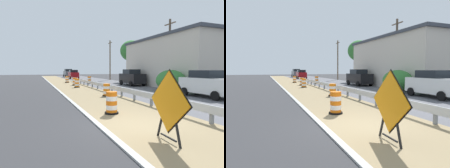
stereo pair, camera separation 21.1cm
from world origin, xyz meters
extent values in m
plane|color=#333335|center=(0.00, 0.00, 0.00)|extent=(160.00, 160.00, 0.00)
cube|color=#8E7A56|center=(0.83, 0.00, 0.00)|extent=(4.07, 120.00, 0.01)
cube|color=#ADADA8|center=(-1.30, 0.00, 0.00)|extent=(0.20, 120.00, 0.11)
cube|color=#ADB2B7|center=(2.62, 1.29, 0.55)|extent=(0.08, 54.42, 0.32)
cube|color=slate|center=(2.70, -0.73, 0.35)|extent=(0.12, 0.12, 0.70)
cube|color=slate|center=(2.70, 1.29, 0.35)|extent=(0.12, 0.12, 0.70)
cube|color=slate|center=(2.70, 3.30, 0.35)|extent=(0.12, 0.12, 0.70)
cube|color=slate|center=(2.70, 5.32, 0.35)|extent=(0.12, 0.12, 0.70)
cube|color=slate|center=(2.70, 7.33, 0.35)|extent=(0.12, 0.12, 0.70)
cube|color=slate|center=(2.70, 9.35, 0.35)|extent=(0.12, 0.12, 0.70)
cube|color=slate|center=(2.70, 11.37, 0.35)|extent=(0.12, 0.12, 0.70)
cube|color=slate|center=(2.70, 13.38, 0.35)|extent=(0.12, 0.12, 0.70)
cube|color=slate|center=(2.70, 15.40, 0.35)|extent=(0.12, 0.12, 0.70)
cube|color=slate|center=(2.70, 17.41, 0.35)|extent=(0.12, 0.12, 0.70)
cube|color=slate|center=(2.70, 19.43, 0.35)|extent=(0.12, 0.12, 0.70)
cube|color=slate|center=(2.70, 21.44, 0.35)|extent=(0.12, 0.12, 0.70)
cube|color=slate|center=(2.70, 23.46, 0.35)|extent=(0.12, 0.12, 0.70)
cube|color=slate|center=(2.70, 25.47, 0.35)|extent=(0.12, 0.12, 0.70)
cube|color=slate|center=(2.70, 27.49, 0.35)|extent=(0.12, 0.12, 0.70)
cube|color=black|center=(0.04, -1.95, 0.52)|extent=(0.06, 0.39, 1.06)
cube|color=black|center=(0.06, -1.25, 0.52)|extent=(0.06, 0.39, 1.06)
cube|color=black|center=(0.05, -1.60, 0.12)|extent=(0.06, 0.72, 0.04)
cube|color=orange|center=(0.03, -1.60, 1.14)|extent=(0.09, 1.71, 1.71)
cube|color=black|center=(0.05, -1.60, 1.14)|extent=(0.07, 1.81, 1.81)
cylinder|color=orange|center=(-0.16, 2.22, 0.10)|extent=(0.51, 0.51, 0.20)
cylinder|color=white|center=(-0.16, 2.22, 0.31)|extent=(0.51, 0.51, 0.20)
cylinder|color=orange|center=(-0.16, 2.22, 0.51)|extent=(0.51, 0.51, 0.20)
cylinder|color=white|center=(-0.16, 2.22, 0.72)|extent=(0.51, 0.51, 0.20)
cylinder|color=orange|center=(-0.16, 2.22, 0.92)|extent=(0.51, 0.51, 0.20)
cylinder|color=black|center=(-0.16, 2.22, 0.04)|extent=(0.64, 0.64, 0.08)
cylinder|color=orange|center=(1.70, 7.92, 0.10)|extent=(0.52, 0.52, 0.19)
cylinder|color=white|center=(1.70, 7.92, 0.29)|extent=(0.52, 0.52, 0.19)
cylinder|color=orange|center=(1.70, 7.92, 0.48)|extent=(0.52, 0.52, 0.19)
cylinder|color=white|center=(1.70, 7.92, 0.67)|extent=(0.52, 0.52, 0.19)
cylinder|color=orange|center=(1.70, 7.92, 0.86)|extent=(0.52, 0.52, 0.19)
cylinder|color=black|center=(1.70, 7.92, 0.04)|extent=(0.65, 0.65, 0.08)
cylinder|color=orange|center=(1.07, 16.05, 0.10)|extent=(0.51, 0.51, 0.20)
cylinder|color=white|center=(1.07, 16.05, 0.30)|extent=(0.51, 0.51, 0.20)
cylinder|color=orange|center=(1.07, 16.05, 0.50)|extent=(0.51, 0.51, 0.20)
cylinder|color=white|center=(1.07, 16.05, 0.71)|extent=(0.51, 0.51, 0.20)
cylinder|color=orange|center=(1.07, 16.05, 0.91)|extent=(0.51, 0.51, 0.20)
cylinder|color=black|center=(1.07, 16.05, 0.04)|extent=(0.63, 0.63, 0.08)
cylinder|color=orange|center=(3.97, 21.40, 0.11)|extent=(0.51, 0.51, 0.21)
cylinder|color=white|center=(3.97, 21.40, 0.32)|extent=(0.51, 0.51, 0.21)
cylinder|color=orange|center=(3.97, 21.40, 0.53)|extent=(0.51, 0.51, 0.21)
cylinder|color=white|center=(3.97, 21.40, 0.74)|extent=(0.51, 0.51, 0.21)
cylinder|color=orange|center=(3.97, 21.40, 0.96)|extent=(0.51, 0.51, 0.21)
cylinder|color=black|center=(3.97, 21.40, 0.04)|extent=(0.63, 0.63, 0.08)
cylinder|color=orange|center=(1.46, 19.21, 0.10)|extent=(0.59, 0.59, 0.20)
cylinder|color=white|center=(1.46, 19.21, 0.29)|extent=(0.59, 0.59, 0.20)
cylinder|color=orange|center=(1.46, 19.21, 0.49)|extent=(0.59, 0.59, 0.20)
cylinder|color=white|center=(1.46, 19.21, 0.68)|extent=(0.59, 0.59, 0.20)
cylinder|color=orange|center=(1.46, 19.21, 0.88)|extent=(0.59, 0.59, 0.20)
cylinder|color=black|center=(1.46, 19.21, 0.04)|extent=(0.73, 0.73, 0.08)
cylinder|color=orange|center=(1.30, 24.79, 0.10)|extent=(0.52, 0.52, 0.20)
cylinder|color=white|center=(1.30, 24.79, 0.30)|extent=(0.52, 0.52, 0.20)
cylinder|color=orange|center=(1.30, 24.79, 0.51)|extent=(0.52, 0.52, 0.20)
cylinder|color=white|center=(1.30, 24.79, 0.71)|extent=(0.52, 0.52, 0.20)
cylinder|color=orange|center=(1.30, 24.79, 0.91)|extent=(0.52, 0.52, 0.20)
cylinder|color=black|center=(1.30, 24.79, 0.04)|extent=(0.65, 0.65, 0.08)
cube|color=maroon|center=(4.86, 38.64, 0.88)|extent=(1.98, 4.53, 1.13)
cube|color=black|center=(4.86, 38.46, 1.73)|extent=(1.73, 2.11, 0.56)
cylinder|color=black|center=(3.98, 40.14, 0.32)|extent=(0.24, 0.65, 0.64)
cylinder|color=black|center=(5.83, 40.08, 0.32)|extent=(0.24, 0.65, 0.64)
cylinder|color=black|center=(3.89, 37.19, 0.32)|extent=(0.24, 0.65, 0.64)
cylinder|color=black|center=(5.74, 37.13, 0.32)|extent=(0.24, 0.65, 0.64)
cube|color=black|center=(8.25, 16.27, 0.92)|extent=(1.84, 4.17, 1.19)
cube|color=black|center=(8.25, 16.43, 1.79)|extent=(1.63, 1.93, 0.56)
cylinder|color=black|center=(9.16, 14.91, 0.32)|extent=(0.23, 0.64, 0.64)
cylinder|color=black|center=(7.38, 14.89, 0.32)|extent=(0.23, 0.64, 0.64)
cylinder|color=black|center=(9.12, 17.65, 0.32)|extent=(0.23, 0.64, 0.64)
cylinder|color=black|center=(7.34, 17.62, 0.32)|extent=(0.23, 0.64, 0.64)
cube|color=#4C5156|center=(5.29, 49.02, 1.00)|extent=(1.98, 4.80, 1.35)
cube|color=black|center=(5.29, 48.83, 1.95)|extent=(1.76, 2.21, 0.56)
cylinder|color=black|center=(4.31, 50.59, 0.32)|extent=(0.23, 0.64, 0.64)
cylinder|color=black|center=(6.25, 50.61, 0.32)|extent=(0.23, 0.64, 0.64)
cylinder|color=black|center=(4.33, 47.43, 0.32)|extent=(0.23, 0.64, 0.64)
cylinder|color=black|center=(6.27, 47.45, 0.32)|extent=(0.23, 0.64, 0.64)
cube|color=silver|center=(8.47, 4.58, 0.87)|extent=(1.98, 4.22, 1.11)
cube|color=black|center=(8.47, 4.75, 1.71)|extent=(1.76, 1.95, 0.56)
cylinder|color=black|center=(7.52, 3.19, 0.32)|extent=(0.23, 0.64, 0.64)
cylinder|color=black|center=(9.43, 5.98, 0.32)|extent=(0.23, 0.64, 0.64)
cylinder|color=black|center=(7.49, 5.96, 0.32)|extent=(0.23, 0.64, 0.64)
cube|color=beige|center=(13.76, 13.75, 2.84)|extent=(8.32, 14.07, 5.67)
cube|color=#3D424C|center=(13.76, 13.75, 5.82)|extent=(8.65, 14.63, 0.30)
cylinder|color=brown|center=(10.54, 11.79, 3.78)|extent=(0.24, 0.24, 7.56)
cube|color=brown|center=(10.54, 11.79, 7.06)|extent=(0.12, 1.80, 0.10)
cylinder|color=brown|center=(10.83, 30.75, 3.95)|extent=(0.24, 0.24, 7.90)
cube|color=brown|center=(10.83, 30.75, 7.40)|extent=(0.12, 1.80, 0.10)
ellipsoid|color=#337533|center=(8.46, 8.86, 1.01)|extent=(2.75, 2.75, 2.01)
cylinder|color=#4C3D2D|center=(11.86, 23.37, 1.83)|extent=(0.36, 0.36, 3.66)
ellipsoid|color=#337533|center=(11.86, 23.37, 5.20)|extent=(3.85, 3.85, 3.47)
camera|label=1|loc=(-3.40, -5.96, 2.02)|focal=31.11mm
camera|label=2|loc=(-3.21, -6.04, 2.02)|focal=31.11mm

